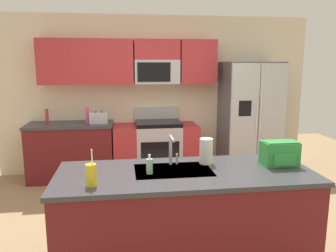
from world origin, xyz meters
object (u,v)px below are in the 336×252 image
at_px(refrigerator, 249,118).
at_px(pepper_mill, 47,117).
at_px(soap_dispenser, 149,166).
at_px(backpack, 280,153).
at_px(range_oven, 156,149).
at_px(sink_faucet, 172,148).
at_px(paper_towel_roll, 206,151).
at_px(toaster, 99,118).
at_px(drink_cup_yellow, 91,175).
at_px(bottle_pink, 87,115).

relative_size(refrigerator, pepper_mill, 7.92).
bearing_deg(soap_dispenser, backpack, 3.83).
xyz_separation_m(refrigerator, pepper_mill, (-3.25, 0.07, 0.09)).
distance_m(range_oven, sink_faucet, 2.44).
bearing_deg(refrigerator, backpack, -105.17).
height_order(refrigerator, paper_towel_roll, refrigerator).
relative_size(range_oven, sink_faucet, 4.82).
height_order(pepper_mill, soap_dispenser, pepper_mill).
xyz_separation_m(range_oven, toaster, (-0.90, -0.05, 0.55)).
height_order(sink_faucet, backpack, sink_faucet).
height_order(refrigerator, drink_cup_yellow, refrigerator).
bearing_deg(bottle_pink, toaster, -1.78).
bearing_deg(drink_cup_yellow, toaster, 92.53).
bearing_deg(backpack, bottle_pink, 129.01).
relative_size(soap_dispenser, backpack, 0.53).
relative_size(toaster, paper_towel_roll, 1.17).
bearing_deg(bottle_pink, soap_dispenser, -73.22).
bearing_deg(paper_towel_roll, bottle_pink, 119.76).
distance_m(bottle_pink, soap_dispenser, 2.63).
height_order(sink_faucet, soap_dispenser, sink_faucet).
bearing_deg(toaster, backpack, -53.44).
bearing_deg(pepper_mill, drink_cup_yellow, -71.98).
bearing_deg(soap_dispenser, paper_towel_roll, 22.10).
xyz_separation_m(toaster, backpack, (1.80, -2.43, 0.03)).
bearing_deg(refrigerator, bottle_pink, 179.46).
relative_size(range_oven, paper_towel_roll, 5.67).
bearing_deg(range_oven, bottle_pink, -177.48).
xyz_separation_m(drink_cup_yellow, paper_towel_roll, (1.02, 0.45, 0.03)).
xyz_separation_m(refrigerator, backpack, (-0.65, -2.41, 0.09)).
bearing_deg(backpack, drink_cup_yellow, -169.55).
xyz_separation_m(bottle_pink, backpack, (1.98, -2.44, -0.02)).
bearing_deg(bottle_pink, sink_faucet, -66.94).
xyz_separation_m(drink_cup_yellow, backpack, (1.68, 0.31, 0.03)).
relative_size(refrigerator, paper_towel_roll, 7.71).
distance_m(drink_cup_yellow, backpack, 1.71).
bearing_deg(paper_towel_roll, refrigerator, 59.88).
relative_size(refrigerator, drink_cup_yellow, 6.27).
height_order(range_oven, drink_cup_yellow, drink_cup_yellow).
xyz_separation_m(bottle_pink, drink_cup_yellow, (0.29, -2.75, -0.04)).
height_order(range_oven, toaster, range_oven).
distance_m(toaster, drink_cup_yellow, 2.75).
height_order(pepper_mill, bottle_pink, bottle_pink).
xyz_separation_m(range_oven, soap_dispenser, (-0.31, -2.57, 0.53)).
distance_m(range_oven, pepper_mill, 1.78).
distance_m(refrigerator, toaster, 2.46).
xyz_separation_m(toaster, bottle_pink, (-0.17, 0.01, 0.04)).
relative_size(bottle_pink, sink_faucet, 0.94).
bearing_deg(refrigerator, toaster, 179.55).
bearing_deg(bottle_pink, refrigerator, -0.54).
relative_size(drink_cup_yellow, backpack, 0.92).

